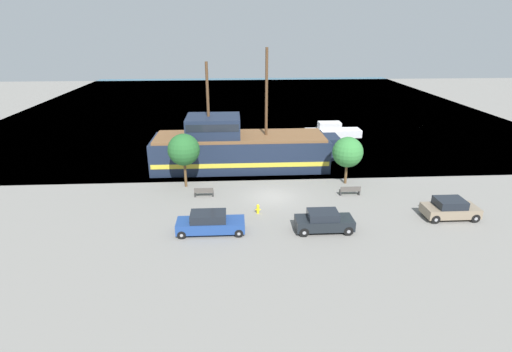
{
  "coord_description": "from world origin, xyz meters",
  "views": [
    {
      "loc": [
        -3.25,
        -31.64,
        13.92
      ],
      "look_at": [
        -1.29,
        2.0,
        1.2
      ],
      "focal_mm": 28.0,
      "sensor_mm": 36.0,
      "label": 1
    }
  ],
  "objects_px": {
    "parked_car_curb_rear": "(210,223)",
    "bench_promenade_west": "(350,191)",
    "pirate_ship": "(239,148)",
    "moored_boat_dockside": "(332,131)",
    "bench_promenade_east": "(204,192)",
    "parked_car_curb_front": "(324,221)",
    "parked_car_curb_mid": "(450,209)",
    "fire_hydrant": "(258,209)"
  },
  "relations": [
    {
      "from": "parked_car_curb_front",
      "to": "bench_promenade_west",
      "type": "xyz_separation_m",
      "value": [
        3.71,
        6.27,
        -0.32
      ]
    },
    {
      "from": "moored_boat_dockside",
      "to": "parked_car_curb_rear",
      "type": "relative_size",
      "value": 1.51
    },
    {
      "from": "parked_car_curb_mid",
      "to": "fire_hydrant",
      "type": "distance_m",
      "value": 14.78
    },
    {
      "from": "bench_promenade_west",
      "to": "bench_promenade_east",
      "type": "bearing_deg",
      "value": 178.11
    },
    {
      "from": "moored_boat_dockside",
      "to": "bench_promenade_west",
      "type": "bearing_deg",
      "value": -98.99
    },
    {
      "from": "parked_car_curb_rear",
      "to": "fire_hydrant",
      "type": "bearing_deg",
      "value": 39.31
    },
    {
      "from": "pirate_ship",
      "to": "bench_promenade_west",
      "type": "xyz_separation_m",
      "value": [
        9.58,
        -8.02,
        -1.63
      ]
    },
    {
      "from": "parked_car_curb_rear",
      "to": "bench_promenade_east",
      "type": "bearing_deg",
      "value": 97.57
    },
    {
      "from": "moored_boat_dockside",
      "to": "bench_promenade_west",
      "type": "distance_m",
      "value": 19.96
    },
    {
      "from": "parked_car_curb_mid",
      "to": "moored_boat_dockside",
      "type": "bearing_deg",
      "value": 97.67
    },
    {
      "from": "fire_hydrant",
      "to": "bench_promenade_east",
      "type": "distance_m",
      "value": 5.7
    },
    {
      "from": "moored_boat_dockside",
      "to": "parked_car_curb_front",
      "type": "bearing_deg",
      "value": -104.73
    },
    {
      "from": "pirate_ship",
      "to": "fire_hydrant",
      "type": "relative_size",
      "value": 25.03
    },
    {
      "from": "parked_car_curb_rear",
      "to": "bench_promenade_west",
      "type": "relative_size",
      "value": 2.71
    },
    {
      "from": "pirate_ship",
      "to": "parked_car_curb_rear",
      "type": "height_order",
      "value": "pirate_ship"
    },
    {
      "from": "pirate_ship",
      "to": "parked_car_curb_front",
      "type": "height_order",
      "value": "pirate_ship"
    },
    {
      "from": "moored_boat_dockside",
      "to": "parked_car_curb_front",
      "type": "relative_size",
      "value": 1.77
    },
    {
      "from": "parked_car_curb_mid",
      "to": "fire_hydrant",
      "type": "bearing_deg",
      "value": 173.61
    },
    {
      "from": "bench_promenade_east",
      "to": "fire_hydrant",
      "type": "bearing_deg",
      "value": -38.49
    },
    {
      "from": "bench_promenade_east",
      "to": "bench_promenade_west",
      "type": "bearing_deg",
      "value": -1.89
    },
    {
      "from": "fire_hydrant",
      "to": "moored_boat_dockside",
      "type": "bearing_deg",
      "value": 63.51
    },
    {
      "from": "parked_car_curb_front",
      "to": "fire_hydrant",
      "type": "bearing_deg",
      "value": 145.39
    },
    {
      "from": "pirate_ship",
      "to": "bench_promenade_west",
      "type": "bearing_deg",
      "value": -39.95
    },
    {
      "from": "parked_car_curb_front",
      "to": "parked_car_curb_rear",
      "type": "height_order",
      "value": "parked_car_curb_rear"
    },
    {
      "from": "pirate_ship",
      "to": "parked_car_curb_rear",
      "type": "relative_size",
      "value": 3.96
    },
    {
      "from": "parked_car_curb_front",
      "to": "parked_car_curb_mid",
      "type": "height_order",
      "value": "parked_car_curb_mid"
    },
    {
      "from": "bench_promenade_east",
      "to": "bench_promenade_west",
      "type": "distance_m",
      "value": 12.73
    },
    {
      "from": "parked_car_curb_front",
      "to": "parked_car_curb_rear",
      "type": "distance_m",
      "value": 8.16
    },
    {
      "from": "fire_hydrant",
      "to": "bench_promenade_west",
      "type": "bearing_deg",
      "value": 20.74
    },
    {
      "from": "moored_boat_dockside",
      "to": "bench_promenade_east",
      "type": "relative_size",
      "value": 4.42
    },
    {
      "from": "parked_car_curb_rear",
      "to": "bench_promenade_east",
      "type": "height_order",
      "value": "parked_car_curb_rear"
    },
    {
      "from": "pirate_ship",
      "to": "moored_boat_dockside",
      "type": "relative_size",
      "value": 2.63
    },
    {
      "from": "pirate_ship",
      "to": "moored_boat_dockside",
      "type": "bearing_deg",
      "value": 42.63
    },
    {
      "from": "pirate_ship",
      "to": "parked_car_curb_mid",
      "type": "bearing_deg",
      "value": -38.66
    },
    {
      "from": "bench_promenade_east",
      "to": "parked_car_curb_front",
      "type": "bearing_deg",
      "value": -36.58
    },
    {
      "from": "moored_boat_dockside",
      "to": "bench_promenade_east",
      "type": "bearing_deg",
      "value": -129.4
    },
    {
      "from": "parked_car_curb_mid",
      "to": "bench_promenade_east",
      "type": "height_order",
      "value": "parked_car_curb_mid"
    },
    {
      "from": "parked_car_curb_front",
      "to": "parked_car_curb_rear",
      "type": "bearing_deg",
      "value": 178.62
    },
    {
      "from": "bench_promenade_west",
      "to": "parked_car_curb_mid",
      "type": "bearing_deg",
      "value": -36.64
    },
    {
      "from": "parked_car_curb_rear",
      "to": "parked_car_curb_front",
      "type": "bearing_deg",
      "value": -1.38
    },
    {
      "from": "moored_boat_dockside",
      "to": "bench_promenade_east",
      "type": "xyz_separation_m",
      "value": [
        -15.85,
        -19.29,
        -0.29
      ]
    },
    {
      "from": "parked_car_curb_front",
      "to": "bench_promenade_west",
      "type": "height_order",
      "value": "parked_car_curb_front"
    }
  ]
}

